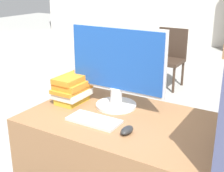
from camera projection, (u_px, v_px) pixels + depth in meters
name	position (u px, v px, depth m)	size (l,w,h in m)	color
monitor	(116.00, 67.00, 1.91)	(0.65, 0.26, 0.51)	silver
keyboard	(94.00, 120.00, 1.78)	(0.31, 0.15, 0.02)	silver
mouse	(127.00, 130.00, 1.64)	(0.05, 0.10, 0.04)	#262626
book_stack	(72.00, 89.00, 2.04)	(0.18, 0.26, 0.17)	gold
far_chair	(169.00, 55.00, 4.63)	(0.44, 0.44, 0.86)	#38281E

